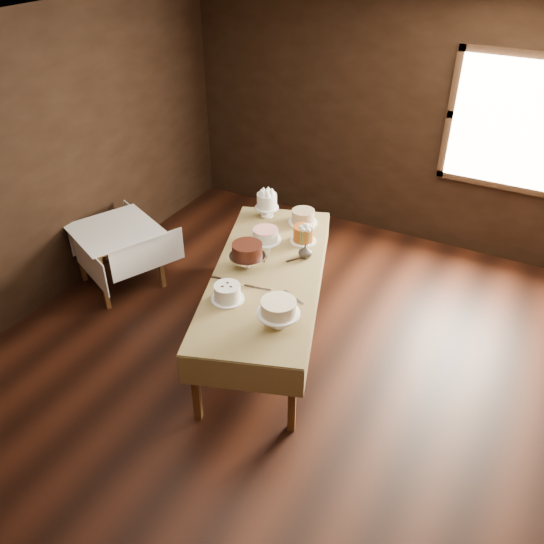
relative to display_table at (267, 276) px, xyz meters
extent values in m
cube|color=black|center=(0.19, -0.46, -0.69)|extent=(5.00, 6.00, 0.01)
cube|color=beige|center=(0.19, -0.46, 2.11)|extent=(5.00, 6.00, 0.01)
cube|color=black|center=(0.19, 2.54, 0.71)|extent=(5.00, 0.02, 2.80)
cube|color=black|center=(-2.31, -0.46, 0.71)|extent=(0.02, 6.00, 2.80)
cube|color=#FFEABF|center=(1.49, 2.48, 0.91)|extent=(1.10, 0.05, 1.30)
cube|color=#4D2E15|center=(0.00, -1.18, -0.35)|extent=(0.07, 0.07, 0.68)
cube|color=#4D2E15|center=(-0.73, 0.93, -0.35)|extent=(0.07, 0.07, 0.68)
cube|color=#4D2E15|center=(0.73, -0.93, -0.35)|extent=(0.07, 0.07, 0.68)
cube|color=#4D2E15|center=(0.00, 1.18, -0.35)|extent=(0.07, 0.07, 0.68)
cube|color=#4D2E15|center=(0.00, 0.00, 0.02)|extent=(1.60, 2.51, 0.04)
cube|color=#937D4E|center=(0.00, 0.00, 0.05)|extent=(1.68, 2.59, 0.01)
cube|color=#4D2E15|center=(-2.24, -0.13, -0.37)|extent=(0.06, 0.06, 0.63)
cube|color=#4D2E15|center=(-1.98, 0.45, -0.37)|extent=(0.06, 0.06, 0.63)
cube|color=#4D2E15|center=(-1.66, -0.40, -0.37)|extent=(0.06, 0.06, 0.63)
cube|color=#4D2E15|center=(-1.39, 0.18, -0.37)|extent=(0.06, 0.06, 0.63)
cube|color=#4D2E15|center=(-1.82, 0.02, -0.04)|extent=(0.98, 0.98, 0.04)
cube|color=white|center=(-1.82, 0.02, -0.01)|extent=(1.09, 1.09, 0.01)
cylinder|color=white|center=(-0.50, 0.92, 0.11)|extent=(0.25, 0.25, 0.12)
cylinder|color=white|center=(-0.50, 0.92, 0.25)|extent=(0.24, 0.24, 0.15)
cylinder|color=white|center=(-0.10, 0.97, 0.06)|extent=(0.30, 0.30, 0.01)
cylinder|color=tan|center=(-0.10, 0.97, 0.13)|extent=(0.33, 0.33, 0.13)
cylinder|color=white|center=(-0.27, 0.47, 0.06)|extent=(0.31, 0.31, 0.01)
cylinder|color=white|center=(-0.27, 0.47, 0.12)|extent=(0.34, 0.34, 0.10)
cylinder|color=white|center=(0.06, 0.63, 0.06)|extent=(0.26, 0.26, 0.01)
cylinder|color=#A04E16|center=(0.06, 0.63, 0.14)|extent=(0.20, 0.20, 0.15)
cylinder|color=silver|center=(-0.20, -0.01, 0.12)|extent=(0.33, 0.33, 0.12)
cylinder|color=#3C150C|center=(-0.20, -0.01, 0.24)|extent=(0.39, 0.39, 0.12)
cylinder|color=white|center=(-0.08, -0.53, 0.06)|extent=(0.28, 0.28, 0.01)
cylinder|color=white|center=(-0.08, -0.53, 0.13)|extent=(0.23, 0.23, 0.13)
cylinder|color=white|center=(0.44, -0.63, 0.12)|extent=(0.34, 0.34, 0.13)
cylinder|color=#F6E4BE|center=(0.44, -0.63, 0.24)|extent=(0.38, 0.38, 0.11)
cube|color=silver|center=(0.10, -0.26, 0.06)|extent=(0.24, 0.07, 0.01)
cube|color=silver|center=(0.44, -0.27, 0.06)|extent=(0.23, 0.12, 0.01)
cube|color=silver|center=(-0.14, 0.27, 0.06)|extent=(0.09, 0.24, 0.01)
cube|color=silver|center=(0.18, 0.35, 0.06)|extent=(0.16, 0.21, 0.01)
cube|color=silver|center=(-0.22, -0.29, 0.06)|extent=(0.24, 0.07, 0.01)
imported|color=#2D2823|center=(0.20, 0.37, 0.12)|extent=(0.18, 0.18, 0.14)
camera|label=1|loc=(2.03, -3.69, 2.87)|focal=37.13mm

